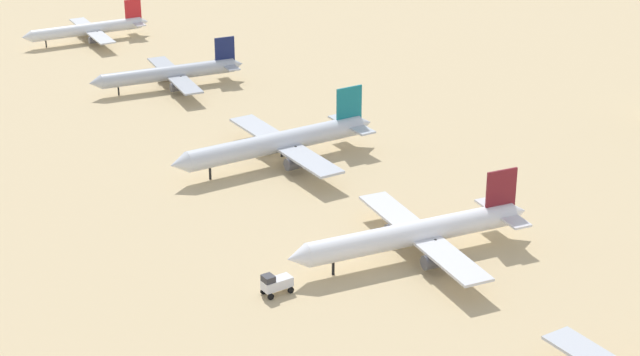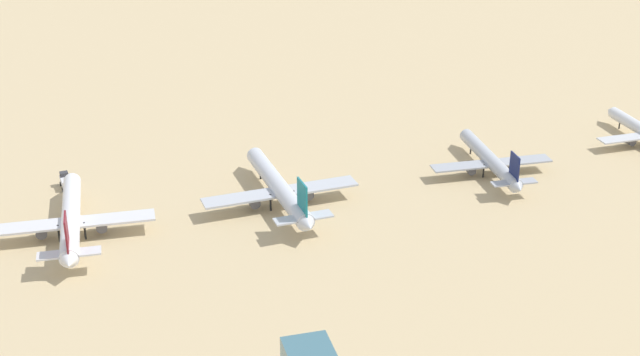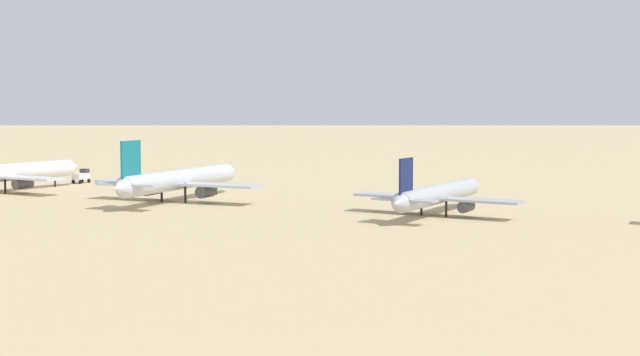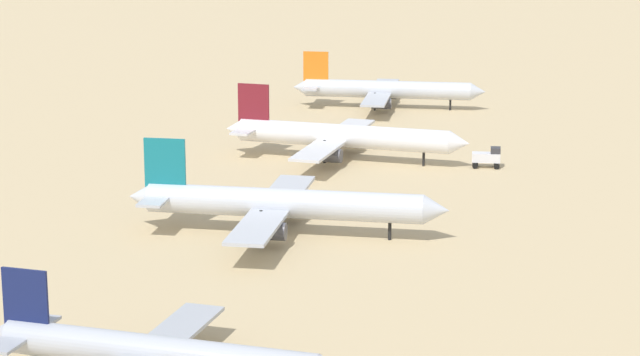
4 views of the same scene
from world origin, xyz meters
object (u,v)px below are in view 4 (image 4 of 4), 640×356
parked_jet_4 (385,90)px  parked_jet_1 (154,353)px  service_truck (488,157)px  parked_jet_3 (341,136)px  parked_jet_2 (281,204)px

parked_jet_4 → parked_jet_1: bearing=-86.7°
parked_jet_4 → service_truck: bearing=-60.4°
parked_jet_1 → parked_jet_4: (-9.53, 165.18, 0.33)m
parked_jet_3 → parked_jet_2: bearing=-86.4°
service_truck → parked_jet_2: bearing=-115.3°
parked_jet_4 → service_truck: size_ratio=8.21×
parked_jet_1 → parked_jet_4: parked_jet_4 is taller
parked_jet_3 → parked_jet_1: bearing=-86.5°
parked_jet_2 → parked_jet_4: size_ratio=1.10×
parked_jet_3 → service_truck: (27.83, 1.02, -2.59)m
parked_jet_1 → service_truck: (21.06, 111.39, -1.94)m
parked_jet_1 → parked_jet_2: bearing=93.4°
parked_jet_3 → parked_jet_4: bearing=92.9°
parked_jet_4 → parked_jet_3: bearing=-87.1°
parked_jet_1 → parked_jet_3: (-6.76, 110.38, 0.65)m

